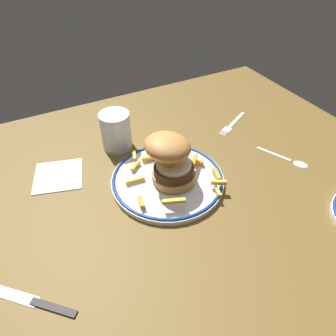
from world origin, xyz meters
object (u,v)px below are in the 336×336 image
water_glass (116,133)px  fork (232,124)px  knife (34,301)px  napkin (58,175)px  dinner_plate (168,180)px  burger (170,159)px  spoon (295,161)px

water_glass → fork: water_glass is taller
knife → napkin: knife is taller
dinner_plate → fork: bearing=25.2°
burger → knife: (-32.15, -14.15, -7.11)cm
water_glass → napkin: water_glass is taller
napkin → knife: bearing=-109.5°
burger → spoon: (30.82, -7.65, -7.01)cm
burger → dinner_plate: bearing=136.7°
dinner_plate → napkin: 25.85cm
dinner_plate → water_glass: (-5.22, 18.52, 3.38)cm
water_glass → spoon: bearing=-36.1°
burger → napkin: bearing=147.0°
fork → burger: bearing=-154.0°
spoon → dinner_plate: bearing=165.7°
burger → napkin: 27.25cm
water_glass → knife: size_ratio=0.69×
knife → dinner_plate: bearing=24.4°
water_glass → dinner_plate: bearing=-74.3°
burger → napkin: (-22.05, 14.32, -7.17)cm
dinner_plate → fork: (27.80, 13.09, -0.66)cm
burger → spoon: burger is taller
water_glass → napkin: size_ratio=0.89×
spoon → knife: bearing=-174.1°
burger → knife: bearing=-156.2°
water_glass → fork: bearing=-9.3°
burger → fork: bearing=26.0°
dinner_plate → water_glass: water_glass is taller
dinner_plate → fork: size_ratio=1.91×
fork → spoon: spoon is taller
spoon → napkin: bearing=157.4°
spoon → napkin: 57.25cm
spoon → water_glass: bearing=143.9°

